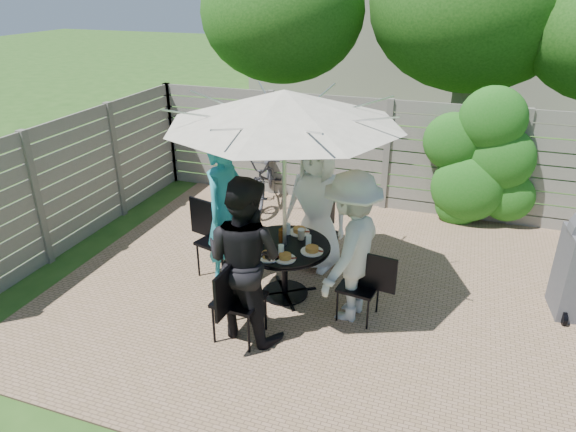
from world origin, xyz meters
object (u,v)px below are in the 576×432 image
(plate_left, at_px, (259,236))
(bicycle, at_px, (267,176))
(person_left, at_px, (226,212))
(plate_front, at_px, (269,256))
(chair_front, at_px, (239,315))
(chair_left, at_px, (220,254))
(person_right, at_px, (351,248))
(plate_back, at_px, (299,231))
(patio_table, at_px, (285,260))
(plate_extra, at_px, (285,257))
(glass_right, at_px, (309,241))
(glass_back, at_px, (288,229))
(umbrella, at_px, (284,107))
(plate_right, at_px, (312,250))
(syrup_jug, at_px, (282,236))
(chair_back, at_px, (320,245))
(glass_left, at_px, (261,238))
(person_front, at_px, (244,259))
(chair_right, at_px, (359,299))
(glass_front, at_px, (281,251))
(coffee_cup, at_px, (301,235))

(plate_left, relative_size, bicycle, 0.14)
(person_left, relative_size, plate_front, 7.20)
(chair_front, bearing_deg, chair_left, 37.92)
(person_right, xyz_separation_m, plate_back, (-0.75, 0.51, -0.15))
(patio_table, xyz_separation_m, person_left, (-0.82, 0.15, 0.45))
(chair_front, relative_size, bicycle, 0.55)
(plate_extra, bearing_deg, plate_left, 140.42)
(plate_front, distance_m, glass_right, 0.53)
(plate_front, height_order, glass_right, glass_right)
(person_right, bearing_deg, bicycle, -132.82)
(plate_back, bearing_deg, glass_back, -146.78)
(person_right, bearing_deg, patio_table, -90.00)
(plate_left, height_order, plate_extra, same)
(umbrella, height_order, plate_right, umbrella)
(umbrella, xyz_separation_m, syrup_jug, (-0.05, 0.06, -1.54))
(chair_back, height_order, glass_back, glass_back)
(chair_left, relative_size, person_right, 0.57)
(chair_left, relative_size, glass_left, 7.15)
(patio_table, relative_size, person_front, 0.68)
(patio_table, relative_size, glass_right, 8.84)
(patio_table, bearing_deg, person_left, 169.48)
(chair_left, xyz_separation_m, person_right, (1.77, -0.33, 0.57))
(chair_right, xyz_separation_m, glass_left, (-1.22, 0.12, 0.51))
(syrup_jug, bearing_deg, glass_front, -72.49)
(person_front, bearing_deg, chair_left, -40.70)
(glass_back, distance_m, coffee_cup, 0.21)
(chair_right, height_order, plate_left, chair_right)
(person_front, height_order, chair_right, person_front)
(plate_front, relative_size, syrup_jug, 1.62)
(umbrella, relative_size, syrup_jug, 18.75)
(plate_left, relative_size, plate_front, 1.00)
(coffee_cup, bearing_deg, plate_back, 115.01)
(glass_right, bearing_deg, syrup_jug, 179.22)
(person_front, distance_m, chair_right, 1.43)
(syrup_jug, bearing_deg, plate_left, 178.94)
(chair_left, bearing_deg, plate_back, 25.31)
(chair_right, distance_m, syrup_jug, 1.15)
(coffee_cup, bearing_deg, bicycle, 119.82)
(plate_left, bearing_deg, plate_extra, -39.58)
(plate_right, height_order, glass_back, glass_back)
(patio_table, height_order, person_front, person_front)
(plate_front, bearing_deg, chair_back, 79.46)
(syrup_jug, relative_size, bicycle, 0.09)
(chair_left, bearing_deg, chair_front, -40.01)
(plate_back, height_order, glass_back, glass_back)
(glass_back, bearing_deg, plate_left, -145.02)
(umbrella, height_order, glass_right, umbrella)
(umbrella, relative_size, chair_left, 3.00)
(person_left, distance_m, plate_front, 0.93)
(chair_back, relative_size, glass_back, 5.94)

